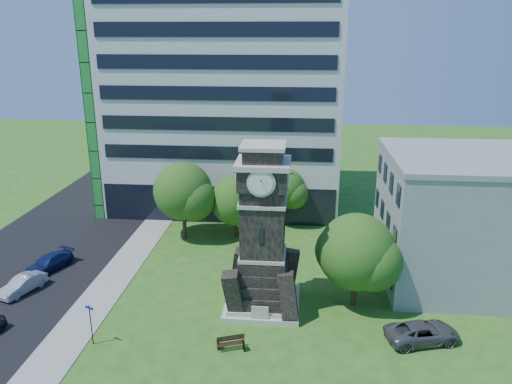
# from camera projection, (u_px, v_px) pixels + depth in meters

# --- Properties ---
(ground) EXTENTS (160.00, 160.00, 0.00)m
(ground) POSITION_uv_depth(u_px,v_px,m) (218.00, 318.00, 35.39)
(ground) COLOR #2D5A19
(ground) RESTS_ON ground
(sidewalk) EXTENTS (3.00, 70.00, 0.06)m
(sidewalk) POSITION_uv_depth(u_px,v_px,m) (114.00, 279.00, 40.94)
(sidewalk) COLOR gray
(sidewalk) RESTS_ON ground
(street) EXTENTS (14.00, 80.00, 0.02)m
(street) POSITION_uv_depth(u_px,v_px,m) (15.00, 275.00, 41.69)
(street) COLOR black
(street) RESTS_ON ground
(clock_tower) EXTENTS (5.40, 5.40, 12.22)m
(clock_tower) POSITION_uv_depth(u_px,v_px,m) (263.00, 240.00, 35.41)
(clock_tower) COLOR beige
(clock_tower) RESTS_ON ground
(office_tall) EXTENTS (26.20, 15.11, 28.60)m
(office_tall) POSITION_uv_depth(u_px,v_px,m) (225.00, 80.00, 55.82)
(office_tall) COLOR silver
(office_tall) RESTS_ON ground
(office_low) EXTENTS (15.20, 12.20, 10.40)m
(office_low) POSITION_uv_depth(u_px,v_px,m) (481.00, 219.00, 39.65)
(office_low) COLOR gray
(office_low) RESTS_ON ground
(car_street_mid) EXTENTS (2.59, 4.12, 1.28)m
(car_street_mid) POSITION_uv_depth(u_px,v_px,m) (23.00, 285.00, 38.73)
(car_street_mid) COLOR #9E9FA5
(car_street_mid) RESTS_ON ground
(car_street_north) EXTENTS (3.30, 4.81, 1.29)m
(car_street_north) POSITION_uv_depth(u_px,v_px,m) (49.00, 263.00, 42.39)
(car_street_north) COLOR #111A4D
(car_street_north) RESTS_ON ground
(car_east_lot) EXTENTS (5.28, 3.48, 1.35)m
(car_east_lot) POSITION_uv_depth(u_px,v_px,m) (422.00, 332.00, 32.50)
(car_east_lot) COLOR #4D4E53
(car_east_lot) RESTS_ON ground
(park_bench) EXTENTS (1.77, 0.47, 0.91)m
(park_bench) POSITION_uv_depth(u_px,v_px,m) (231.00, 342.00, 31.78)
(park_bench) COLOR black
(park_bench) RESTS_ON ground
(street_sign) EXTENTS (0.68, 0.07, 2.84)m
(street_sign) POSITION_uv_depth(u_px,v_px,m) (91.00, 320.00, 31.89)
(street_sign) COLOR black
(street_sign) RESTS_ON ground
(tree_nw) EXTENTS (6.20, 5.64, 7.67)m
(tree_nw) POSITION_uv_depth(u_px,v_px,m) (184.00, 193.00, 47.76)
(tree_nw) COLOR #332114
(tree_nw) RESTS_ON ground
(tree_nc) EXTENTS (5.39, 4.90, 6.25)m
(tree_nc) POSITION_uv_depth(u_px,v_px,m) (236.00, 202.00, 48.34)
(tree_nc) COLOR #332114
(tree_nc) RESTS_ON ground
(tree_ne) EXTENTS (4.60, 4.18, 6.14)m
(tree_ne) POSITION_uv_depth(u_px,v_px,m) (285.00, 190.00, 51.30)
(tree_ne) COLOR #332114
(tree_ne) RESTS_ON ground
(tree_east) EXTENTS (6.16, 5.60, 7.12)m
(tree_east) POSITION_uv_depth(u_px,v_px,m) (357.00, 254.00, 35.82)
(tree_east) COLOR #332114
(tree_east) RESTS_ON ground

